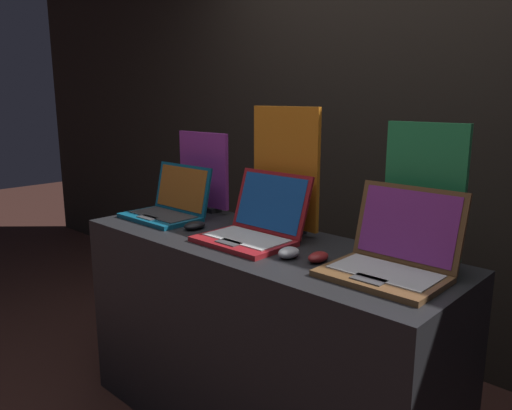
% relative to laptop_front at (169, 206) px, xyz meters
% --- Properties ---
extents(wall_back, '(8.00, 0.05, 2.80)m').
position_rel_laptop_front_xyz_m(wall_back, '(0.59, 1.11, 0.46)').
color(wall_back, black).
rests_on(wall_back, ground_plane).
extents(display_counter, '(1.65, 0.58, 0.88)m').
position_rel_laptop_front_xyz_m(display_counter, '(0.59, -0.00, -0.50)').
color(display_counter, black).
rests_on(display_counter, ground_plane).
extents(laptop_front, '(0.38, 0.29, 0.25)m').
position_rel_laptop_front_xyz_m(laptop_front, '(0.00, 0.00, 0.00)').
color(laptop_front, '#0F5170').
rests_on(laptop_front, display_counter).
extents(mouse_front, '(0.07, 0.11, 0.03)m').
position_rel_laptop_front_xyz_m(mouse_front, '(0.26, -0.05, -0.04)').
color(mouse_front, black).
rests_on(mouse_front, display_counter).
extents(promo_stand_front, '(0.35, 0.07, 0.40)m').
position_rel_laptop_front_xyz_m(promo_stand_front, '(-0.00, 0.23, 0.13)').
color(promo_stand_front, black).
rests_on(promo_stand_front, display_counter).
extents(laptop_middle, '(0.38, 0.35, 0.27)m').
position_rel_laptop_front_xyz_m(laptop_middle, '(0.57, -0.00, 0.00)').
color(laptop_middle, maroon).
rests_on(laptop_middle, display_counter).
extents(mouse_middle, '(0.07, 0.09, 0.04)m').
position_rel_laptop_front_xyz_m(mouse_middle, '(0.82, -0.08, -0.04)').
color(mouse_middle, '#B2B2B7').
rests_on(mouse_middle, display_counter).
extents(promo_stand_middle, '(0.35, 0.07, 0.54)m').
position_rel_laptop_front_xyz_m(promo_stand_middle, '(0.57, 0.19, 0.20)').
color(promo_stand_middle, black).
rests_on(promo_stand_middle, display_counter).
extents(laptop_back, '(0.38, 0.34, 0.28)m').
position_rel_laptop_front_xyz_m(laptop_back, '(1.18, 0.02, 0.01)').
color(laptop_back, brown).
rests_on(laptop_back, display_counter).
extents(mouse_back, '(0.06, 0.09, 0.04)m').
position_rel_laptop_front_xyz_m(mouse_back, '(0.92, -0.04, -0.04)').
color(mouse_back, maroon).
rests_on(mouse_back, display_counter).
extents(promo_stand_back, '(0.29, 0.07, 0.49)m').
position_rel_laptop_front_xyz_m(promo_stand_back, '(1.18, 0.22, 0.18)').
color(promo_stand_back, black).
rests_on(promo_stand_back, display_counter).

